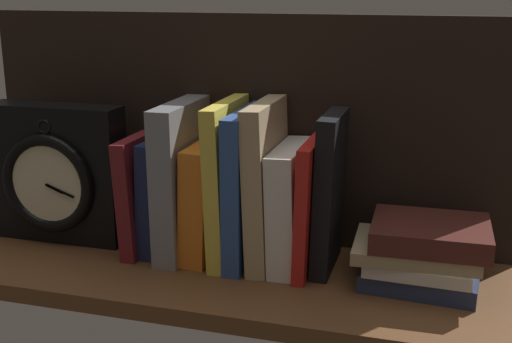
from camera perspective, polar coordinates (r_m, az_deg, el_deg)
The scene contains 14 objects.
ground_plane at distance 103.41cm, azimuth -3.45°, elevation -8.69°, with size 87.59×28.95×2.50cm, color brown.
back_panel at distance 109.77cm, azimuth -1.18°, elevation 3.61°, with size 87.59×1.20×36.84cm, color black.
book_maroon_dawkins at distance 108.97cm, azimuth -9.50°, elevation -1.69°, with size 2.34×15.13×18.49cm, color maroon.
book_navy_bierce at distance 107.80cm, azimuth -8.07°, elevation -1.91°, with size 2.98×12.39×18.16cm, color #192147.
book_gray_chess at distance 105.54cm, azimuth -6.30°, elevation -0.61°, with size 3.82×16.59×23.89cm, color gray.
book_orange_pandolfini at distance 104.94cm, azimuth -4.14°, elevation -2.35°, with size 3.96×14.54×17.93cm, color orange.
book_yellow_seinlanguage at distance 102.86cm, azimuth -2.35°, elevation -0.81°, with size 2.42×16.27×24.41cm, color gold.
book_blue_modern at distance 102.17cm, azimuth -0.82°, elevation -1.24°, with size 2.73×16.69×23.29cm, color #2D4C8E.
book_tan_shortstories at distance 101.14cm, azimuth 0.90°, elevation -1.03°, with size 3.00×15.91×24.58cm, color tan.
book_white_catcher at distance 101.21cm, azimuth 2.97°, elevation -2.93°, with size 4.01×15.38×18.23cm, color silver.
book_red_requiem at distance 100.32cm, azimuth 4.77°, elevation -2.68°, with size 1.84×16.75×19.76cm, color red.
book_black_skeptic at distance 99.31cm, azimuth 6.23°, elevation -1.77°, with size 2.64×12.50×23.51cm, color black.
framed_clock at distance 114.69cm, azimuth -16.54°, elevation -0.27°, with size 22.59×7.06×22.59cm.
book_stack_side at distance 98.35cm, azimuth 13.95°, elevation -6.70°, with size 18.80×14.32×9.31cm.
Camera 1 is at (32.24, -88.49, 41.45)cm, focal length 47.29 mm.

